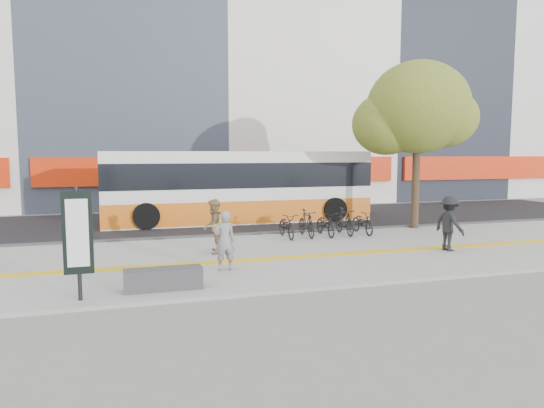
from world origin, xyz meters
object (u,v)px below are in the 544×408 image
object	(u,v)px
signboard	(78,234)
seated_woman	(225,241)
bench	(163,279)
pedestrian_tan	(214,226)
pedestrian_dark	(449,223)
street_tree	(416,110)
bus	(239,189)

from	to	relation	value
signboard	seated_woman	distance (m)	3.58
bench	seated_woman	distance (m)	2.08
seated_woman	pedestrian_tan	xyz separation A→B (m)	(0.11, 2.08, 0.05)
bench	pedestrian_dark	bearing A→B (deg)	12.16
street_tree	pedestrian_dark	bearing A→B (deg)	-109.50
signboard	street_tree	world-z (taller)	street_tree
pedestrian_dark	signboard	bearing A→B (deg)	93.91
bench	signboard	size ratio (longest dim) A/B	0.73
signboard	seated_woman	bearing A→B (deg)	26.83
signboard	bus	xyz separation A→B (m)	(5.46, 10.01, 0.06)
bench	pedestrian_tan	distance (m)	3.79
signboard	street_tree	size ratio (longest dim) A/B	0.35
signboard	bus	world-z (taller)	bus
seated_woman	pedestrian_tan	world-z (taller)	pedestrian_tan
bench	pedestrian_tan	size ratio (longest dim) A/B	1.04
bench	bus	xyz separation A→B (m)	(3.86, 9.70, 1.13)
street_tree	seated_woman	xyz separation A→B (m)	(-8.23, -4.73, -3.71)
signboard	bus	size ratio (longest dim) A/B	0.20
pedestrian_dark	pedestrian_tan	bearing A→B (deg)	68.52
bus	pedestrian_dark	world-z (taller)	bus
street_tree	bench	bearing A→B (deg)	-148.38
pedestrian_tan	pedestrian_dark	size ratio (longest dim) A/B	0.97
pedestrian_tan	pedestrian_dark	xyz separation A→B (m)	(6.62, -1.58, 0.03)
seated_woman	bench	bearing A→B (deg)	34.66
signboard	seated_woman	size ratio (longest dim) A/B	1.52
bench	street_tree	bearing A→B (deg)	31.62
seated_woman	pedestrian_dark	xyz separation A→B (m)	(6.73, 0.49, 0.07)
signboard	seated_woman	xyz separation A→B (m)	(3.15, 1.60, -0.56)
street_tree	bus	size ratio (longest dim) A/B	0.58
signboard	seated_woman	world-z (taller)	signboard
bench	signboard	world-z (taller)	signboard
street_tree	pedestrian_tan	xyz separation A→B (m)	(-8.12, -2.65, -3.66)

